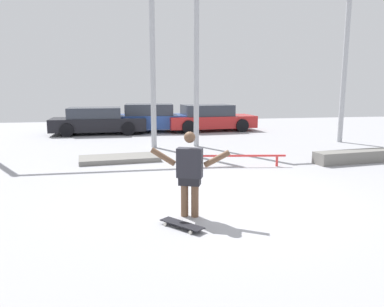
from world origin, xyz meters
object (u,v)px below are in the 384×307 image
Objects in this scene: grind_box at (353,157)px; manual_pad at (120,158)px; grind_rail at (239,157)px; parked_car_red at (209,118)px; parked_car_blue at (152,118)px; parked_car_black at (98,121)px; skateboard at (182,224)px; skateboarder at (190,171)px.

grind_box reaches higher than manual_pad.
parked_car_red is at bearing 82.39° from grind_rail.
parked_car_blue is at bearing 101.39° from grind_rail.
grind_box is 3.57m from grind_rail.
parked_car_black reaches higher than manual_pad.
grind_rail is at bearing 112.41° from skateboard.
skateboarder is at bearing -118.69° from grind_rail.
skateboard is 13.41m from parked_car_red.
grind_box is 10.39m from parked_car_blue.
parked_car_black is 0.96× the size of parked_car_red.
parked_car_blue reaches higher than grind_box.
grind_rail is at bearing 82.88° from skateboarder.
parked_car_red is at bearing 2.71° from parked_car_black.
skateboarder reaches higher than manual_pad.
parked_car_blue is at bearing 110.13° from skateboarder.
grind_rail is at bearing 178.76° from grind_box.
parked_car_black is at bearing 149.71° from skateboard.
skateboard is 13.20m from parked_car_blue.
skateboarder is 0.63× the size of manual_pad.
parked_car_blue is (1.56, 7.35, 0.61)m from manual_pad.
skateboard is at bearing -80.74° from parked_car_black.
grind_box is at bearing -1.24° from grind_rail.
skateboard is 0.16× the size of parked_car_red.
parked_car_red reaches higher than manual_pad.
grind_rail is 0.58× the size of parked_car_red.
skateboarder is at bearing 117.43° from skateboard.
manual_pad is at bearing -98.03° from parked_car_blue.
grind_rail reaches higher than skateboard.
skateboarder is 12.65m from parked_car_blue.
skateboarder reaches higher than parked_car_black.
grind_box is at bearing 86.45° from skateboard.
skateboarder is 2.00× the size of skateboard.
parked_car_red is at bearing 57.79° from manual_pad.
skateboarder is at bearing -87.45° from parked_car_blue.
skateboarder reaches higher than skateboard.
grind_box is 0.58× the size of parked_car_blue.
grind_rail is (2.32, 4.35, 0.21)m from skateboard.
parked_car_red reaches higher than parked_car_black.
parked_car_black is at bearing 133.40° from grind_box.
grind_rail reaches higher than manual_pad.
parked_car_red is at bearing -0.39° from parked_car_blue.
grind_box is (5.66, 3.75, -0.64)m from skateboarder.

